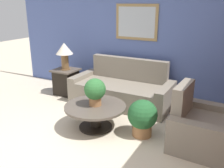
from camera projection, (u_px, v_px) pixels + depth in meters
ground_plane at (66, 154)px, 3.66m from camera, size 20.00×20.00×0.00m
wall_back at (139, 40)px, 5.55m from camera, size 6.70×0.09×2.60m
couch_main at (122, 90)px, 5.41m from camera, size 2.14×0.96×0.94m
armchair at (202, 128)px, 3.80m from camera, size 0.93×1.08×0.94m
coffee_table at (95, 112)px, 4.33m from camera, size 1.07×1.07×0.42m
side_table at (66, 81)px, 5.95m from camera, size 0.55×0.55×0.61m
table_lamp at (64, 51)px, 5.73m from camera, size 0.40×0.40×0.62m
potted_plant_on_table at (95, 91)px, 4.22m from camera, size 0.37×0.37×0.48m
potted_plant_floor at (142, 117)px, 4.06m from camera, size 0.49×0.49×0.62m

